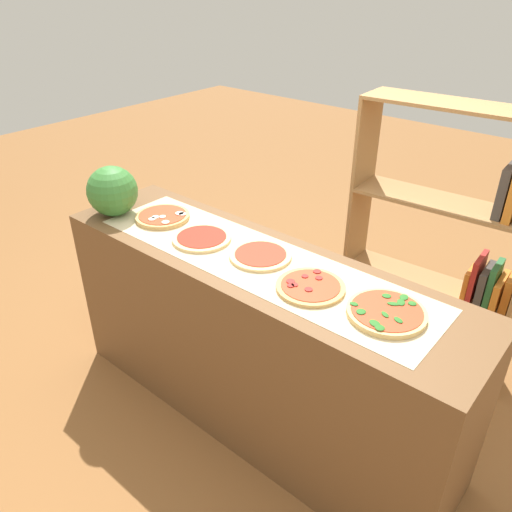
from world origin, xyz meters
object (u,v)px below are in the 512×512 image
object	(u,v)px
watermelon	(112,191)
pizza_plain_2	(261,255)
pizza_mozzarella_0	(163,217)
pizza_pepperoni_3	(310,287)
pizza_spinach_4	(387,312)
pizza_plain_1	(202,238)
bookshelf	(455,257)

from	to	relation	value
watermelon	pizza_plain_2	bearing A→B (deg)	9.22
pizza_mozzarella_0	pizza_pepperoni_3	size ratio (longest dim) A/B	0.98
watermelon	pizza_spinach_4	bearing A→B (deg)	4.37
pizza_plain_1	pizza_plain_2	xyz separation A→B (m)	(0.32, 0.05, -0.00)
pizza_mozzarella_0	bookshelf	xyz separation A→B (m)	(1.20, 0.98, -0.23)
bookshelf	pizza_mozzarella_0	bearing A→B (deg)	-140.67
pizza_spinach_4	watermelon	world-z (taller)	watermelon
pizza_plain_2	pizza_mozzarella_0	bearing A→B (deg)	-177.93
pizza_plain_2	watermelon	size ratio (longest dim) A/B	1.08
pizza_mozzarella_0	pizza_plain_2	bearing A→B (deg)	2.07
pizza_spinach_4	pizza_plain_1	bearing A→B (deg)	-178.31
pizza_plain_2	pizza_pepperoni_3	world-z (taller)	pizza_pepperoni_3
pizza_plain_2	bookshelf	distance (m)	1.13
pizza_plain_1	watermelon	distance (m)	0.58
pizza_spinach_4	watermelon	xyz separation A→B (m)	(-1.51, -0.12, 0.12)
pizza_pepperoni_3	pizza_spinach_4	bearing A→B (deg)	7.25
watermelon	bookshelf	bearing A→B (deg)	37.46
pizza_mozzarella_0	pizza_pepperoni_3	bearing A→B (deg)	-2.65
pizza_plain_2	pizza_pepperoni_3	bearing A→B (deg)	-11.94
pizza_mozzarella_0	pizza_plain_2	xyz separation A→B (m)	(0.64, 0.02, -0.00)
pizza_mozzarella_0	watermelon	xyz separation A→B (m)	(-0.24, -0.12, 0.12)
pizza_pepperoni_3	pizza_spinach_4	world-z (taller)	pizza_spinach_4
pizza_mozzarella_0	watermelon	size ratio (longest dim) A/B	1.07
pizza_plain_2	pizza_spinach_4	distance (m)	0.64
pizza_plain_1	bookshelf	distance (m)	1.36
pizza_mozzarella_0	pizza_plain_2	world-z (taller)	pizza_mozzarella_0
pizza_plain_2	watermelon	world-z (taller)	watermelon
bookshelf	pizza_plain_2	bearing A→B (deg)	-120.33
pizza_plain_1	watermelon	bearing A→B (deg)	-171.08
pizza_mozzarella_0	watermelon	world-z (taller)	watermelon
pizza_spinach_4	watermelon	distance (m)	1.52
pizza_mozzarella_0	watermelon	bearing A→B (deg)	-153.43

